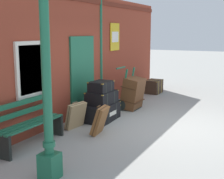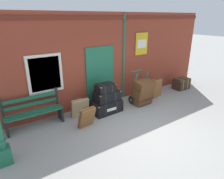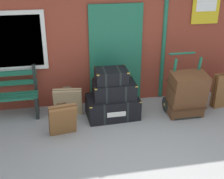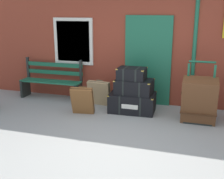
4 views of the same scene
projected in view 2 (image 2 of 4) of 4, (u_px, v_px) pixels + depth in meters
ground_plane at (146, 134)px, 5.45m from camera, size 60.00×60.00×0.00m
brick_facade at (96, 60)px, 6.90m from camera, size 10.40×0.35×3.20m
platform_bench at (34, 112)px, 5.70m from camera, size 1.60×0.43×1.01m
steamer_trunk_base at (106, 106)px, 6.65m from camera, size 1.04×0.69×0.43m
steamer_trunk_middle at (107, 96)px, 6.54m from camera, size 0.83×0.58×0.33m
steamer_trunk_top at (105, 88)px, 6.40m from camera, size 0.62×0.46×0.27m
porters_trolley at (139, 96)px, 7.33m from camera, size 0.71×0.57×1.20m
large_brown_trunk at (143, 92)px, 7.12m from camera, size 0.70×0.57×0.94m
suitcase_umber at (156, 88)px, 7.88m from camera, size 0.55×0.24×0.76m
suitcase_cream at (80, 108)px, 6.32m from camera, size 0.58×0.31×0.62m
suitcase_caramel at (87, 117)px, 5.69m from camera, size 0.51×0.38×0.63m
corner_trunk at (181, 84)px, 8.78m from camera, size 0.70×0.51×0.49m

